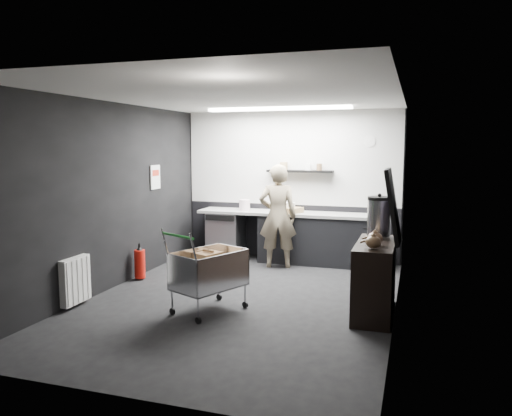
% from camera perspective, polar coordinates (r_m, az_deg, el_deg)
% --- Properties ---
extents(floor, '(5.50, 5.50, 0.00)m').
position_cam_1_polar(floor, '(6.84, -1.76, -10.52)').
color(floor, black).
rests_on(floor, ground).
extents(ceiling, '(5.50, 5.50, 0.00)m').
position_cam_1_polar(ceiling, '(6.55, -1.85, 12.63)').
color(ceiling, silver).
rests_on(ceiling, wall_back).
extents(wall_back, '(5.50, 0.00, 5.50)m').
position_cam_1_polar(wall_back, '(9.18, 3.98, 2.59)').
color(wall_back, black).
rests_on(wall_back, floor).
extents(wall_front, '(5.50, 0.00, 5.50)m').
position_cam_1_polar(wall_front, '(4.10, -14.88, -3.24)').
color(wall_front, black).
rests_on(wall_front, floor).
extents(wall_left, '(0.00, 5.50, 5.50)m').
position_cam_1_polar(wall_left, '(7.47, -16.42, 1.29)').
color(wall_left, black).
rests_on(wall_left, floor).
extents(wall_right, '(0.00, 5.50, 5.50)m').
position_cam_1_polar(wall_right, '(6.18, 15.94, 0.15)').
color(wall_right, black).
rests_on(wall_right, floor).
extents(kitchen_wall_panel, '(3.95, 0.02, 1.70)m').
position_cam_1_polar(kitchen_wall_panel, '(9.14, 3.98, 5.71)').
color(kitchen_wall_panel, silver).
rests_on(kitchen_wall_panel, wall_back).
extents(dado_panel, '(3.95, 0.02, 1.00)m').
position_cam_1_polar(dado_panel, '(9.27, 3.91, -2.66)').
color(dado_panel, black).
rests_on(dado_panel, wall_back).
extents(floating_shelf, '(1.20, 0.22, 0.04)m').
position_cam_1_polar(floating_shelf, '(8.99, 5.04, 4.21)').
color(floating_shelf, black).
rests_on(floating_shelf, wall_back).
extents(wall_clock, '(0.20, 0.03, 0.20)m').
position_cam_1_polar(wall_clock, '(8.89, 12.85, 7.45)').
color(wall_clock, white).
rests_on(wall_clock, wall_back).
extents(poster, '(0.02, 0.30, 0.40)m').
position_cam_1_polar(poster, '(8.54, -11.45, 3.48)').
color(poster, white).
rests_on(poster, wall_left).
extents(poster_red_band, '(0.02, 0.22, 0.10)m').
position_cam_1_polar(poster_red_band, '(8.54, -11.43, 3.95)').
color(poster_red_band, red).
rests_on(poster_red_band, poster).
extents(radiator, '(0.10, 0.50, 0.60)m').
position_cam_1_polar(radiator, '(6.89, -19.95, -7.78)').
color(radiator, white).
rests_on(radiator, wall_left).
extents(ceiling_strip, '(2.40, 0.20, 0.04)m').
position_cam_1_polar(ceiling_strip, '(8.30, 2.54, 11.25)').
color(ceiling_strip, white).
rests_on(ceiling_strip, ceiling).
extents(prep_counter, '(3.20, 0.61, 0.90)m').
position_cam_1_polar(prep_counter, '(8.95, 4.27, -3.30)').
color(prep_counter, black).
rests_on(prep_counter, floor).
extents(person, '(0.73, 0.57, 1.77)m').
position_cam_1_polar(person, '(8.49, 2.50, -0.93)').
color(person, '#BDB396').
rests_on(person, floor).
extents(shopping_cart, '(0.93, 1.17, 1.05)m').
position_cam_1_polar(shopping_cart, '(6.31, -5.42, -7.35)').
color(shopping_cart, silver).
rests_on(shopping_cart, floor).
extents(sideboard, '(0.51, 1.20, 1.80)m').
position_cam_1_polar(sideboard, '(6.35, 13.57, -6.73)').
color(sideboard, black).
rests_on(sideboard, floor).
extents(fire_extinguisher, '(0.17, 0.17, 0.55)m').
position_cam_1_polar(fire_extinguisher, '(8.00, -13.14, -6.13)').
color(fire_extinguisher, red).
rests_on(fire_extinguisher, floor).
extents(cardboard_box, '(0.56, 0.50, 0.09)m').
position_cam_1_polar(cardboard_box, '(8.85, 3.61, -0.20)').
color(cardboard_box, tan).
rests_on(cardboard_box, prep_counter).
extents(pink_tub, '(0.20, 0.20, 0.20)m').
position_cam_1_polar(pink_tub, '(9.12, -1.31, 0.36)').
color(pink_tub, white).
rests_on(pink_tub, prep_counter).
extents(white_container, '(0.20, 0.16, 0.18)m').
position_cam_1_polar(white_container, '(8.84, 3.74, 0.06)').
color(white_container, white).
rests_on(white_container, prep_counter).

